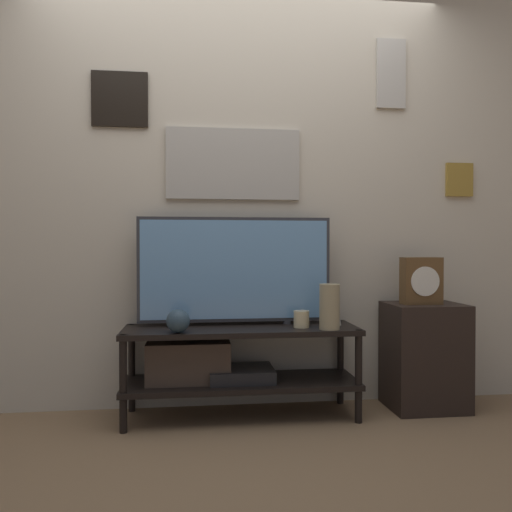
{
  "coord_description": "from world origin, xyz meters",
  "views": [
    {
      "loc": [
        -0.25,
        -2.55,
        0.96
      ],
      "look_at": [
        0.08,
        0.24,
        0.91
      ],
      "focal_mm": 35.0,
      "sensor_mm": 36.0,
      "label": 1
    }
  ],
  "objects": [
    {
      "name": "side_table",
      "position": [
        1.1,
        0.27,
        0.31
      ],
      "size": [
        0.44,
        0.35,
        0.62
      ],
      "color": "black",
      "rests_on": "ground_plane"
    },
    {
      "name": "vase_tall_ceramic",
      "position": [
        0.47,
        0.11,
        0.63
      ],
      "size": [
        0.11,
        0.11,
        0.25
      ],
      "color": "tan",
      "rests_on": "media_console"
    },
    {
      "name": "television",
      "position": [
        -0.03,
        0.33,
        0.83
      ],
      "size": [
        1.12,
        0.05,
        0.62
      ],
      "color": "#333338",
      "rests_on": "media_console"
    },
    {
      "name": "ground_plane",
      "position": [
        0.0,
        0.0,
        0.0
      ],
      "size": [
        12.0,
        12.0,
        0.0
      ],
      "primitive_type": "plane",
      "color": "#846647"
    },
    {
      "name": "vase_round_glass",
      "position": [
        -0.35,
        0.1,
        0.57
      ],
      "size": [
        0.12,
        0.12,
        0.12
      ],
      "color": "#2D4251",
      "rests_on": "media_console"
    },
    {
      "name": "wall_back",
      "position": [
        0.0,
        0.49,
        1.35
      ],
      "size": [
        6.4,
        0.08,
        2.7
      ],
      "color": "beige",
      "rests_on": "ground_plane"
    },
    {
      "name": "media_console",
      "position": [
        -0.1,
        0.24,
        0.32
      ],
      "size": [
        1.31,
        0.4,
        0.51
      ],
      "color": "black",
      "rests_on": "ground_plane"
    },
    {
      "name": "mantel_clock",
      "position": [
        1.06,
        0.24,
        0.76
      ],
      "size": [
        0.23,
        0.11,
        0.28
      ],
      "color": "brown",
      "rests_on": "side_table"
    },
    {
      "name": "candle_jar",
      "position": [
        0.34,
        0.19,
        0.55
      ],
      "size": [
        0.09,
        0.09,
        0.09
      ],
      "color": "beige",
      "rests_on": "media_console"
    },
    {
      "name": "vase_slim_bronze",
      "position": [
        0.55,
        0.25,
        0.61
      ],
      "size": [
        0.07,
        0.07,
        0.2
      ],
      "color": "beige",
      "rests_on": "media_console"
    }
  ]
}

